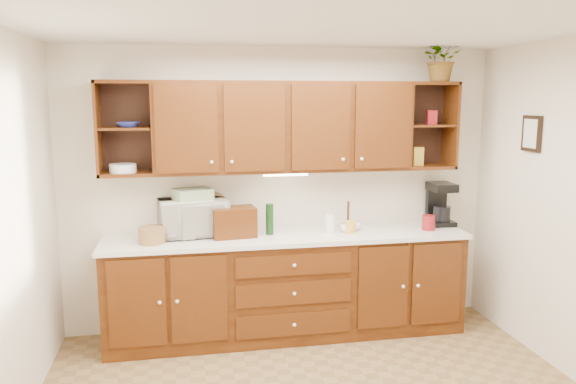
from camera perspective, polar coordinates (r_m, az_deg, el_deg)
name	(u,v)px	position (r m, az deg, el deg)	size (l,w,h in m)	color
ceiling	(332,20)	(3.49, 4.53, 16.98)	(4.00, 4.00, 0.00)	white
back_wall	(281,189)	(5.24, -0.68, 0.28)	(4.00, 4.00, 0.00)	beige
base_cabinets	(287,287)	(5.17, -0.07, -9.60)	(3.20, 0.60, 0.90)	#351306
countertop	(288,237)	(5.02, -0.05, -4.57)	(3.24, 0.64, 0.04)	white
upper_cabinets	(285,126)	(5.02, -0.26, 6.67)	(3.20, 0.33, 0.80)	#351306
undercabinet_light	(286,174)	(5.01, -0.25, 1.80)	(0.40, 0.05, 0.03)	white
framed_picture	(532,134)	(5.14, 23.52, 5.47)	(0.03, 0.24, 0.30)	black
wicker_basket	(152,235)	(4.85, -13.67, -4.27)	(0.22, 0.22, 0.14)	olive
microwave	(193,217)	(5.03, -9.60, -2.55)	(0.58, 0.39, 0.32)	beige
towel_stack	(193,194)	(5.00, -9.67, -0.21)	(0.31, 0.23, 0.09)	#C6C35D
wine_bottle	(270,219)	(5.00, -1.88, -2.77)	(0.07, 0.07, 0.28)	black
woven_tray	(211,230)	(5.18, -7.84, -3.88)	(0.37, 0.37, 0.02)	olive
bread_box	(234,222)	(4.94, -5.54, -3.06)	(0.37, 0.23, 0.26)	#351306
mug_tree	(348,226)	(5.19, 6.11, -3.44)	(0.23, 0.24, 0.27)	#351306
canister_red	(428,223)	(5.34, 14.08, -3.04)	(0.12, 0.12, 0.14)	maroon
canister_white	(330,224)	(5.05, 4.32, -3.27)	(0.09, 0.09, 0.17)	white
canister_yellow	(350,227)	(5.09, 6.36, -3.56)	(0.09, 0.09, 0.11)	gold
coffee_maker	(440,204)	(5.59, 15.17, -1.21)	(0.22, 0.28, 0.40)	black
bowl_stack	(128,125)	(4.93, -15.91, 6.60)	(0.18, 0.18, 0.04)	navy
plate_stack	(123,168)	(4.98, -16.43, 2.35)	(0.22, 0.22, 0.07)	white
pantry_box_yellow	(418,156)	(5.41, 13.03, 3.57)	(0.10, 0.07, 0.17)	gold
pantry_box_red	(432,117)	(5.42, 14.38, 7.35)	(0.09, 0.08, 0.13)	maroon
potted_plant	(442,59)	(5.42, 15.36, 12.93)	(0.37, 0.32, 0.41)	#999999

